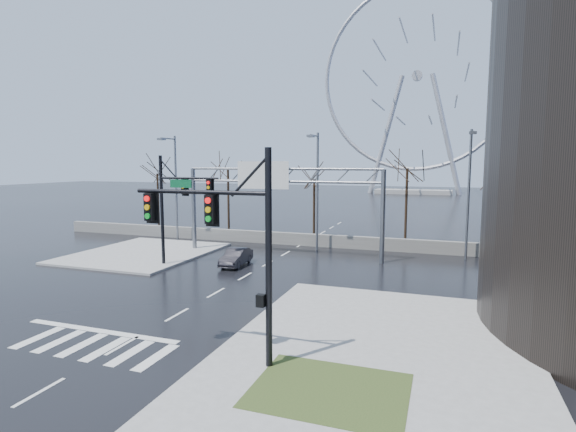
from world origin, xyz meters
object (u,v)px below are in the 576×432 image
at_px(signal_mast_near, 233,235).
at_px(signal_mast_far, 175,200).
at_px(sign_gantry, 277,192).
at_px(car, 236,257).
at_px(ferris_wheel, 417,84).

bearing_deg(signal_mast_near, signal_mast_far, 130.26).
xyz_separation_m(signal_mast_far, sign_gantry, (5.49, 6.00, 0.35)).
distance_m(signal_mast_near, car, 16.94).
height_order(signal_mast_near, signal_mast_far, same).
xyz_separation_m(sign_gantry, car, (-1.59, -4.23, -4.56)).
xyz_separation_m(signal_mast_near, signal_mast_far, (-11.01, 13.00, -0.04)).
height_order(signal_mast_near, ferris_wheel, ferris_wheel).
bearing_deg(signal_mast_far, sign_gantry, 47.53).
relative_size(signal_mast_far, car, 2.13).
xyz_separation_m(signal_mast_far, car, (3.90, 1.77, -4.21)).
distance_m(signal_mast_far, sign_gantry, 8.14).
height_order(signal_mast_far, car, signal_mast_far).
bearing_deg(signal_mast_near, sign_gantry, 106.19).
relative_size(signal_mast_near, car, 2.13).
height_order(signal_mast_near, car, signal_mast_near).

